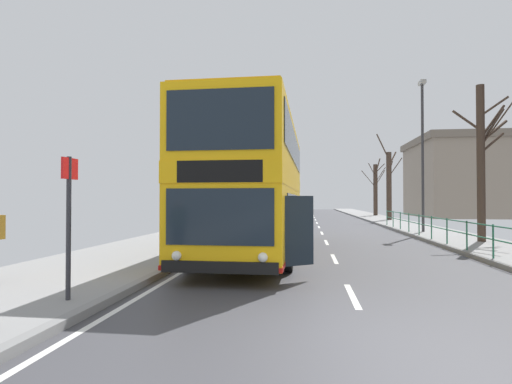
% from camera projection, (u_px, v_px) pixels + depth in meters
% --- Properties ---
extents(ground, '(15.80, 140.00, 0.20)m').
position_uv_depth(ground, '(318.00, 339.00, 5.18)').
color(ground, '#404045').
extents(double_decker_bus_main, '(3.25, 11.63, 4.35)m').
position_uv_depth(double_decker_bus_main, '(257.00, 186.00, 13.88)').
color(double_decker_bus_main, '#F4B20F').
rests_on(double_decker_bus_main, ground).
extents(pedestrian_railing_far_kerb, '(0.05, 24.85, 0.97)m').
position_uv_depth(pedestrian_railing_far_kerb, '(456.00, 228.00, 14.43)').
color(pedestrian_railing_far_kerb, '#236B4C').
rests_on(pedestrian_railing_far_kerb, ground).
extents(bus_stop_sign_near, '(0.08, 0.44, 2.40)m').
position_uv_depth(bus_stop_sign_near, '(69.00, 211.00, 6.82)').
color(bus_stop_sign_near, '#2D2D33').
rests_on(bus_stop_sign_near, ground).
extents(street_lamp_far_side, '(0.28, 0.60, 7.92)m').
position_uv_depth(street_lamp_far_side, '(423.00, 144.00, 21.24)').
color(street_lamp_far_side, '#38383D').
rests_on(street_lamp_far_side, ground).
extents(bare_tree_far_00, '(2.10, 2.02, 7.08)m').
position_uv_depth(bare_tree_far_00, '(389.00, 184.00, 33.70)').
color(bare_tree_far_00, '#423328').
rests_on(bare_tree_far_00, ground).
extents(bare_tree_far_01, '(2.75, 2.33, 6.31)m').
position_uv_depth(bare_tree_far_01, '(482.00, 157.00, 16.36)').
color(bare_tree_far_01, '#423328').
rests_on(bare_tree_far_01, ground).
extents(bare_tree_far_02, '(2.48, 1.79, 5.97)m').
position_uv_depth(bare_tree_far_02, '(375.00, 189.00, 43.05)').
color(bare_tree_far_02, '#423328').
rests_on(bare_tree_far_02, ground).
extents(background_building_00, '(13.72, 12.29, 8.31)m').
position_uv_depth(background_building_00, '(481.00, 177.00, 42.81)').
color(background_building_00, gray).
rests_on(background_building_00, ground).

